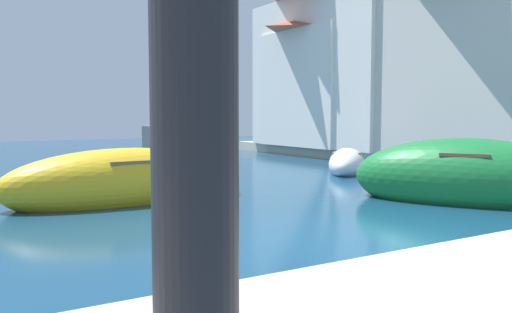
{
  "coord_description": "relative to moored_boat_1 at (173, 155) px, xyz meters",
  "views": [
    {
      "loc": [
        -6.04,
        -6.55,
        2.14
      ],
      "look_at": [
        2.25,
        7.13,
        0.88
      ],
      "focal_mm": 37.54,
      "sensor_mm": 36.0,
      "label": 1
    }
  ],
  "objects": [
    {
      "name": "waterfront_building_far",
      "position": [
        11.06,
        2.3,
        4.39
      ],
      "size": [
        6.74,
        10.27,
        8.76
      ],
      "color": "white",
      "rests_on": "quay_promenade"
    },
    {
      "name": "waterfront_building_main",
      "position": [
        11.06,
        -6.29,
        4.01
      ],
      "size": [
        6.25,
        9.68,
        8.01
      ],
      "color": "beige",
      "rests_on": "quay_promenade"
    },
    {
      "name": "moored_boat_3",
      "position": [
        3.24,
        -10.9,
        0.01
      ],
      "size": [
        4.89,
        5.84,
        2.02
      ],
      "rotation": [
        0.0,
        0.0,
        5.29
      ],
      "color": "#197233",
      "rests_on": "ground"
    },
    {
      "name": "waterfront_building_annex",
      "position": [
        11.06,
        2.99,
        3.54
      ],
      "size": [
        7.05,
        6.55,
        7.07
      ],
      "color": "white",
      "rests_on": "quay_promenade"
    },
    {
      "name": "moored_boat_1",
      "position": [
        0.0,
        0.0,
        0.0
      ],
      "size": [
        5.0,
        5.31,
        2.07
      ],
      "rotation": [
        0.0,
        0.0,
        0.84
      ],
      "color": "#197233",
      "rests_on": "ground"
    },
    {
      "name": "moored_boat_4",
      "position": [
        -3.98,
        -6.62,
        -0.08
      ],
      "size": [
        5.95,
        2.01,
        1.71
      ],
      "rotation": [
        0.0,
        0.0,
        3.16
      ],
      "color": "gold",
      "rests_on": "ground"
    },
    {
      "name": "ground",
      "position": [
        -1.94,
        -12.86,
        -0.55
      ],
      "size": [
        80.0,
        80.0,
        0.0
      ],
      "primitive_type": "plane",
      "color": "navy"
    },
    {
      "name": "moored_boat_6",
      "position": [
        5.19,
        -4.2,
        -0.23
      ],
      "size": [
        3.65,
        3.66,
        1.15
      ],
      "rotation": [
        0.0,
        0.0,
        3.93
      ],
      "color": "white",
      "rests_on": "ground"
    }
  ]
}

